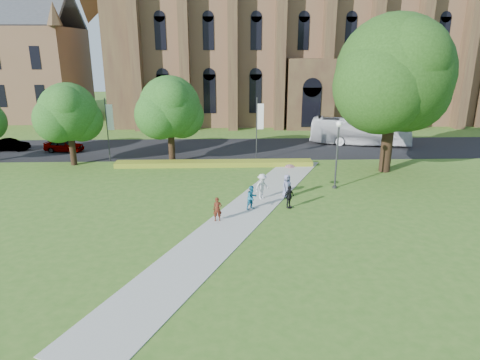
{
  "coord_description": "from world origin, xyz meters",
  "views": [
    {
      "loc": [
        -0.87,
        -24.7,
        10.59
      ],
      "look_at": [
        0.05,
        3.74,
        1.6
      ],
      "focal_mm": 32.0,
      "sensor_mm": 36.0,
      "label": 1
    }
  ],
  "objects_px": {
    "streetlamp": "(337,147)",
    "pedestrian_0": "(217,209)",
    "car_0": "(64,145)",
    "car_1": "(10,145)",
    "tour_coach": "(360,131)",
    "large_tree": "(394,74)"
  },
  "relations": [
    {
      "from": "car_1",
      "to": "pedestrian_0",
      "type": "bearing_deg",
      "value": -131.26
    },
    {
      "from": "large_tree",
      "to": "tour_coach",
      "type": "bearing_deg",
      "value": 85.18
    },
    {
      "from": "tour_coach",
      "to": "pedestrian_0",
      "type": "bearing_deg",
      "value": 158.76
    },
    {
      "from": "streetlamp",
      "to": "tour_coach",
      "type": "xyz_separation_m",
      "value": [
        6.38,
        14.94,
        -1.77
      ]
    },
    {
      "from": "streetlamp",
      "to": "pedestrian_0",
      "type": "distance_m",
      "value": 11.22
    },
    {
      "from": "tour_coach",
      "to": "car_0",
      "type": "xyz_separation_m",
      "value": [
        -31.6,
        -2.27,
        -0.83
      ]
    },
    {
      "from": "car_0",
      "to": "pedestrian_0",
      "type": "distance_m",
      "value": 24.96
    },
    {
      "from": "car_0",
      "to": "pedestrian_0",
      "type": "xyz_separation_m",
      "value": [
        16.25,
        -18.94,
        0.11
      ]
    },
    {
      "from": "streetlamp",
      "to": "car_1",
      "type": "xyz_separation_m",
      "value": [
        -31.02,
        13.28,
        -2.66
      ]
    },
    {
      "from": "large_tree",
      "to": "car_1",
      "type": "height_order",
      "value": "large_tree"
    },
    {
      "from": "streetlamp",
      "to": "tour_coach",
      "type": "height_order",
      "value": "streetlamp"
    },
    {
      "from": "streetlamp",
      "to": "pedestrian_0",
      "type": "relative_size",
      "value": 3.43
    },
    {
      "from": "large_tree",
      "to": "pedestrian_0",
      "type": "height_order",
      "value": "large_tree"
    },
    {
      "from": "tour_coach",
      "to": "streetlamp",
      "type": "bearing_deg",
      "value": 171.53
    },
    {
      "from": "tour_coach",
      "to": "car_0",
      "type": "bearing_deg",
      "value": 108.77
    },
    {
      "from": "streetlamp",
      "to": "car_1",
      "type": "bearing_deg",
      "value": 156.83
    },
    {
      "from": "car_1",
      "to": "pedestrian_0",
      "type": "distance_m",
      "value": 29.46
    },
    {
      "from": "car_1",
      "to": "pedestrian_0",
      "type": "height_order",
      "value": "pedestrian_0"
    },
    {
      "from": "streetlamp",
      "to": "pedestrian_0",
      "type": "xyz_separation_m",
      "value": [
        -8.97,
        -6.27,
        -2.49
      ]
    },
    {
      "from": "car_0",
      "to": "pedestrian_0",
      "type": "height_order",
      "value": "pedestrian_0"
    },
    {
      "from": "large_tree",
      "to": "pedestrian_0",
      "type": "bearing_deg",
      "value": -143.35
    },
    {
      "from": "tour_coach",
      "to": "car_1",
      "type": "height_order",
      "value": "tour_coach"
    }
  ]
}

